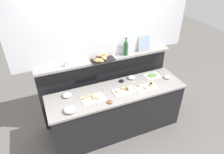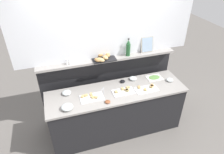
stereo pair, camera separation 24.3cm
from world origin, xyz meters
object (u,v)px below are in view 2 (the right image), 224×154
Objects in this scene: sandwich_platter_rear at (91,97)px; sandwich_platter_front at (124,91)px; salt_shaker at (67,62)px; pepper_shaker at (69,62)px; framed_picture at (147,45)px; cold_cuts_platter at (154,78)px; glass_bowl_small at (67,107)px; bread_basket at (103,58)px; condiment_bowl_teal at (108,102)px; condiment_bowl_red at (123,81)px; serving_tongs at (102,90)px; glass_bowl_extra at (67,93)px; wine_bottle_green at (128,48)px; glass_bowl_medium at (133,78)px; glass_bowl_large at (170,80)px; sandwich_platter_side at (147,89)px.

sandwich_platter_front is (0.54, -0.00, 0.00)m from sandwich_platter_rear.
pepper_shaker is at bearing 0.00° from salt_shaker.
pepper_shaker is 0.31× the size of framed_picture.
cold_cuts_platter is 1.57× the size of glass_bowl_small.
framed_picture is at bearing 3.41° from bread_basket.
bread_basket is (0.72, 0.61, 0.39)m from glass_bowl_small.
condiment_bowl_teal is 0.99× the size of pepper_shaker.
condiment_bowl_red reaches higher than serving_tongs.
glass_bowl_extra is 0.58m from serving_tongs.
bread_basket is at bearing -178.34° from wine_bottle_green.
wine_bottle_green is at bearing 31.80° from serving_tongs.
salt_shaker and pepper_shaker have the same top height.
glass_bowl_extra is 0.70m from condiment_bowl_teal.
framed_picture reaches higher than cold_cuts_platter.
condiment_bowl_red is 1.06× the size of salt_shaker.
sandwich_platter_rear reaches higher than condiment_bowl_teal.
glass_bowl_medium is at bearing -10.32° from salt_shaker.
glass_bowl_large is 1.80m from glass_bowl_extra.
cold_cuts_platter is 1.57m from glass_bowl_extra.
condiment_bowl_teal is (-0.33, -0.18, 0.00)m from sandwich_platter_front.
sandwich_platter_front is 0.91× the size of bread_basket.
condiment_bowl_teal is at bearing -3.92° from glass_bowl_small.
salt_shaker is 1.00× the size of pepper_shaker.
salt_shaker is at bearing 144.43° from serving_tongs.
glass_bowl_small reaches higher than serving_tongs.
pepper_shaker is at bearing 169.26° from glass_bowl_medium.
wine_bottle_green is 0.38m from framed_picture.
sandwich_platter_rear is 1.03× the size of sandwich_platter_front.
sandwich_platter_rear is 0.42m from glass_bowl_extra.
sandwich_platter_front is 0.66m from bread_basket.
condiment_bowl_red is at bearing 47.74° from condiment_bowl_teal.
bread_basket is (0.56, -0.01, -0.01)m from pepper_shaker.
cold_cuts_platter is at bearing -10.60° from pepper_shaker.
pepper_shaker reaches higher than sandwich_platter_side.
sandwich_platter_front is 2.49× the size of glass_bowl_extra.
wine_bottle_green is (1.15, 0.27, 0.51)m from glass_bowl_extra.
glass_bowl_large is 0.84m from condiment_bowl_red.
glass_bowl_small is 1.43m from wine_bottle_green.
pepper_shaker is (-1.66, 0.43, 0.41)m from glass_bowl_large.
sandwich_platter_side and sandwich_platter_front have the same top height.
glass_bowl_large reaches higher than sandwich_platter_side.
salt_shaker is 0.22× the size of bread_basket.
wine_bottle_green reaches higher than pepper_shaker.
salt_shaker reaches higher than glass_bowl_small.
salt_shaker is at bearing 79.16° from glass_bowl_small.
condiment_bowl_teal is (-0.72, -0.13, 0.01)m from sandwich_platter_side.
glass_bowl_large reaches higher than condiment_bowl_teal.
wine_bottle_green is (-0.64, 0.43, 0.51)m from glass_bowl_large.
glass_bowl_extra is (-0.36, 0.21, 0.02)m from sandwich_platter_rear.
glass_bowl_medium is (-0.11, 0.34, 0.01)m from sandwich_platter_side.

